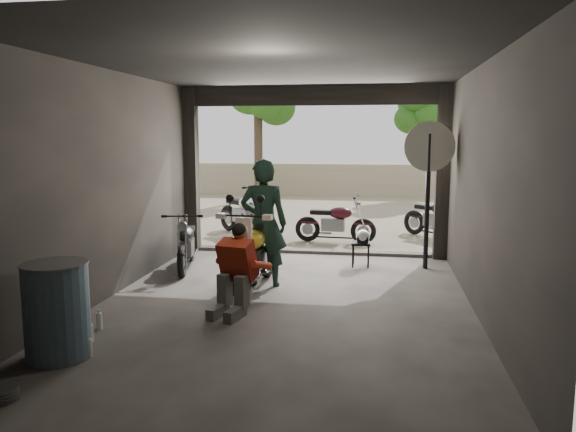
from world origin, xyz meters
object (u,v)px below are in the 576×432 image
(outside_bike_a, at_px, (244,210))
(stool, at_px, (361,246))
(outside_bike_c, at_px, (437,215))
(helmet, at_px, (363,236))
(main_bike, at_px, (256,249))
(rider, at_px, (264,223))
(outside_bike_b, at_px, (335,219))
(sign_post, at_px, (429,170))
(left_bike, at_px, (186,240))
(oil_drum, at_px, (57,312))
(mechanic, at_px, (233,272))

(outside_bike_a, distance_m, stool, 3.91)
(outside_bike_c, relative_size, helmet, 6.19)
(main_bike, bearing_deg, stool, 50.59)
(outside_bike_c, xyz_separation_m, rider, (-3.01, -4.54, 0.44))
(outside_bike_b, xyz_separation_m, sign_post, (1.72, -2.18, 1.20))
(left_bike, bearing_deg, stool, -0.18)
(outside_bike_b, xyz_separation_m, helmet, (0.65, -2.21, 0.05))
(oil_drum, bearing_deg, helmet, 56.73)
(mechanic, xyz_separation_m, oil_drum, (-1.43, -1.66, -0.06))
(outside_bike_b, distance_m, outside_bike_c, 2.37)
(rider, xyz_separation_m, helmet, (1.46, 1.45, -0.41))
(outside_bike_a, bearing_deg, outside_bike_c, -43.86)
(outside_bike_a, distance_m, oil_drum, 7.37)
(main_bike, xyz_separation_m, sign_post, (2.62, 1.61, 1.11))
(main_bike, relative_size, rider, 0.94)
(outside_bike_a, height_order, sign_post, sign_post)
(outside_bike_b, height_order, rider, rider)
(rider, relative_size, mechanic, 1.71)
(outside_bike_a, height_order, rider, rider)
(rider, bearing_deg, mechanic, 84.29)
(left_bike, xyz_separation_m, rider, (1.53, -0.85, 0.47))
(left_bike, distance_m, outside_bike_c, 5.85)
(outside_bike_b, bearing_deg, outside_bike_c, -63.91)
(left_bike, distance_m, oil_drum, 3.95)
(outside_bike_c, distance_m, helmet, 3.46)
(stool, relative_size, sign_post, 0.18)
(outside_bike_a, xyz_separation_m, sign_post, (3.85, -2.79, 1.13))
(outside_bike_b, relative_size, sign_post, 0.60)
(helmet, bearing_deg, oil_drum, -98.68)
(outside_bike_b, relative_size, oil_drum, 1.50)
(stool, relative_size, oil_drum, 0.44)
(main_bike, height_order, outside_bike_c, main_bike)
(outside_bike_c, bearing_deg, mechanic, -165.88)
(outside_bike_a, bearing_deg, rider, -120.22)
(outside_bike_c, height_order, rider, rider)
(rider, bearing_deg, left_bike, -30.68)
(main_bike, height_order, mechanic, main_bike)
(mechanic, bearing_deg, main_bike, 103.65)
(left_bike, bearing_deg, outside_bike_b, 37.79)
(outside_bike_b, xyz_separation_m, oil_drum, (-2.34, -6.76, -0.01))
(main_bike, xyz_separation_m, helmet, (1.55, 1.59, -0.05))
(rider, bearing_deg, outside_bike_c, -125.14)
(left_bike, distance_m, helmet, 3.05)
(outside_bike_a, relative_size, oil_drum, 1.73)
(stool, bearing_deg, left_bike, -167.76)
(main_bike, relative_size, mechanic, 1.61)
(rider, bearing_deg, helmet, -136.65)
(sign_post, bearing_deg, helmet, -163.13)
(outside_bike_b, relative_size, helmet, 5.97)
(helmet, distance_m, sign_post, 1.58)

